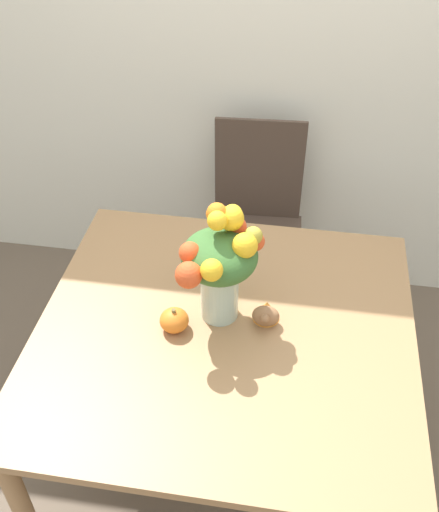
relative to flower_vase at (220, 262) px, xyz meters
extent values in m
plane|color=brown|center=(0.03, -0.06, -0.98)|extent=(12.00, 12.00, 0.00)
cube|color=silver|center=(0.03, 1.14, 0.37)|extent=(8.00, 0.06, 2.70)
cube|color=#9E754C|center=(0.03, -0.06, -0.24)|extent=(1.19, 1.13, 0.03)
cylinder|color=#9E754C|center=(-0.51, 0.44, -0.62)|extent=(0.06, 0.06, 0.73)
cylinder|color=#9E754C|center=(0.56, 0.44, -0.62)|extent=(0.06, 0.06, 0.73)
cylinder|color=#B2CCBC|center=(0.00, 0.00, -0.12)|extent=(0.12, 0.12, 0.20)
cylinder|color=silver|center=(0.00, 0.00, -0.18)|extent=(0.11, 0.11, 0.07)
cylinder|color=#38662D|center=(0.02, 0.00, -0.09)|extent=(0.01, 0.01, 0.24)
cylinder|color=#38662D|center=(0.01, 0.02, -0.09)|extent=(0.00, 0.01, 0.24)
cylinder|color=#38662D|center=(-0.02, 0.02, -0.09)|extent=(0.01, 0.01, 0.24)
cylinder|color=#38662D|center=(-0.02, -0.01, -0.09)|extent=(0.01, 0.01, 0.24)
cylinder|color=#38662D|center=(0.01, -0.02, -0.09)|extent=(0.00, 0.01, 0.24)
ellipsoid|color=#38662D|center=(0.00, 0.00, 0.02)|extent=(0.23, 0.23, 0.14)
sphere|color=orange|center=(-0.04, 0.13, 0.08)|extent=(0.06, 0.06, 0.06)
sphere|color=yellow|center=(0.02, 0.05, 0.13)|extent=(0.08, 0.08, 0.08)
sphere|color=yellow|center=(0.00, -0.12, 0.07)|extent=(0.07, 0.07, 0.07)
sphere|color=#D64C23|center=(0.04, 0.08, 0.08)|extent=(0.07, 0.07, 0.07)
sphere|color=#AD9E33|center=(0.09, 0.02, 0.10)|extent=(0.06, 0.06, 0.06)
sphere|color=#D64C23|center=(-0.07, -0.13, 0.05)|extent=(0.08, 0.08, 0.08)
sphere|color=#D64C23|center=(-0.08, -0.04, 0.06)|extent=(0.07, 0.07, 0.07)
sphere|color=yellow|center=(0.07, -0.02, 0.09)|extent=(0.08, 0.08, 0.08)
sphere|color=#D64C23|center=(0.10, 0.03, 0.07)|extent=(0.06, 0.06, 0.06)
sphere|color=orange|center=(-0.02, 0.04, 0.16)|extent=(0.06, 0.06, 0.06)
sphere|color=yellow|center=(-0.01, 0.01, 0.15)|extent=(0.06, 0.06, 0.06)
sphere|color=yellow|center=(0.03, 0.08, 0.13)|extent=(0.06, 0.06, 0.06)
ellipsoid|color=orange|center=(-0.13, -0.09, -0.18)|extent=(0.09, 0.09, 0.07)
cylinder|color=brown|center=(-0.13, -0.09, -0.14)|extent=(0.01, 0.01, 0.02)
ellipsoid|color=#936642|center=(0.15, -0.02, -0.19)|extent=(0.09, 0.06, 0.07)
cone|color=orange|center=(0.15, 0.00, -0.18)|extent=(0.09, 0.09, 0.07)
sphere|color=#936642|center=(0.15, -0.06, -0.16)|extent=(0.03, 0.03, 0.03)
cube|color=#47382D|center=(0.04, 0.76, -0.52)|extent=(0.44, 0.44, 0.02)
cylinder|color=#47382D|center=(-0.12, 0.58, -0.76)|extent=(0.04, 0.04, 0.45)
cylinder|color=#47382D|center=(0.22, 0.60, -0.76)|extent=(0.04, 0.04, 0.45)
cylinder|color=#47382D|center=(-0.14, 0.92, -0.76)|extent=(0.04, 0.04, 0.45)
cylinder|color=#47382D|center=(0.20, 0.94, -0.76)|extent=(0.04, 0.04, 0.45)
cube|color=#47382D|center=(0.03, 0.96, -0.26)|extent=(0.40, 0.04, 0.50)
camera|label=1|loc=(0.21, -1.35, 1.18)|focal=42.00mm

